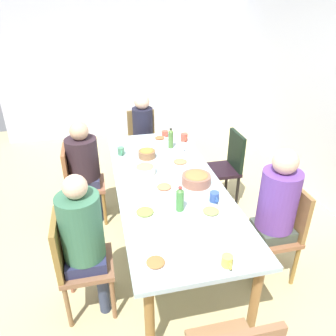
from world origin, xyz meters
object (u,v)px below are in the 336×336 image
Objects in this scene: plate_5 at (180,163)px; plate_1 at (164,188)px; cup_2 at (214,197)px; bottle_0 at (171,139)px; cup_1 at (227,261)px; cup_0 at (165,134)px; plate_0 at (211,212)px; cup_3 at (183,147)px; person_5 at (276,205)px; bowl_0 at (147,153)px; bowl_2 at (145,169)px; person_3 at (84,163)px; cup_5 at (184,137)px; plate_4 at (156,264)px; person_0 at (143,129)px; bottle_1 at (180,199)px; cup_4 at (121,151)px; chair_1 at (75,260)px; chair_0 at (143,139)px; person_1 at (84,235)px; chair_5 at (281,228)px; chair_4 at (227,164)px; bowl_1 at (196,179)px; plate_2 at (160,139)px; plate_3 at (145,213)px; dining_table at (168,188)px.

plate_1 is at bearing -30.65° from plate_5.
cup_2 is 0.49× the size of bottle_0.
bottle_0 is at bearing 177.80° from cup_1.
cup_0 is 0.97× the size of cup_2.
cup_3 reaches higher than plate_0.
person_5 is 1.37m from cup_3.
bowl_0 reaches higher than cup_3.
person_3 is at bearing -123.75° from bowl_2.
cup_3 is at bearing -18.90° from cup_5.
plate_4 is (1.65, 0.46, 0.03)m from person_3.
person_5 is (2.15, 0.78, 0.06)m from person_0.
bottle_0 is 1.25m from bottle_1.
cup_1 is 1.00× the size of cup_4.
bowl_0 is 1.04m from bottle_1.
plate_1 is (-0.50, 0.80, 0.23)m from chair_1.
bottle_0 is (-1.17, -0.11, 0.07)m from cup_2.
cup_0 is at bearing 172.03° from bottle_1.
cup_3 is 0.99× the size of cup_4.
plate_0 is 0.71m from plate_4.
person_5 is 5.90× the size of bowl_2.
person_0 is at bearing 0.00° from chair_0.
cup_3 is (-1.24, 0.10, 0.03)m from plate_0.
person_3 is (-1.24, -0.00, -0.02)m from person_1.
person_0 is at bearing -153.08° from cup_0.
person_0 is at bearing 172.01° from bowl_2.
plate_0 is at bearing 5.86° from chair_0.
person_5 reaches higher than bowl_0.
bowl_0 is 1.59× the size of cup_5.
chair_5 is 0.65m from cup_2.
cup_4 is (-1.85, -0.51, 0.00)m from cup_1.
chair_4 is at bearing 125.52° from chair_1.
plate_1 is 0.89× the size of bowl_1.
plate_2 is 0.83× the size of plate_3.
chair_1 reaches higher than plate_2.
person_0 reaches higher than cup_3.
bowl_2 is (-1.26, 0.14, 0.03)m from plate_4.
bowl_0 is at bearing -143.42° from person_5.
person_0 is 6.27× the size of bowl_0.
plate_0 is 0.54m from plate_1.
cup_4 is 0.50× the size of bottle_1.
bottle_1 reaches higher than plate_0.
cup_5 is at bearing 30.08° from chair_0.
bowl_1 reaches higher than dining_table.
dining_table is 1.00m from person_5.
dining_table is 21.05× the size of cup_5.
plate_3 is (-0.11, -0.52, 0.00)m from plate_0.
bowl_2 is 1.91× the size of cup_0.
person_1 is 5.17× the size of plate_1.
chair_0 is 2.07m from cup_2.
bottle_0 reaches higher than dining_table.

